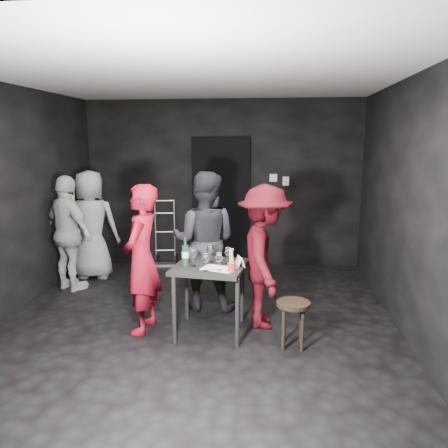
# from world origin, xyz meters

# --- Properties ---
(floor) EXTENTS (4.50, 5.00, 0.02)m
(floor) POSITION_xyz_m (0.00, 0.00, 0.00)
(floor) COLOR black
(floor) RESTS_ON ground
(ceiling) EXTENTS (4.50, 5.00, 0.02)m
(ceiling) POSITION_xyz_m (0.00, 0.00, 2.70)
(ceiling) COLOR silver
(ceiling) RESTS_ON ground
(wall_back) EXTENTS (4.50, 0.04, 2.70)m
(wall_back) POSITION_xyz_m (0.00, 2.50, 1.35)
(wall_back) COLOR black
(wall_back) RESTS_ON ground
(wall_front) EXTENTS (4.50, 0.04, 2.70)m
(wall_front) POSITION_xyz_m (0.00, -2.50, 1.35)
(wall_front) COLOR black
(wall_front) RESTS_ON ground
(wall_left) EXTENTS (0.04, 5.00, 2.70)m
(wall_left) POSITION_xyz_m (-2.25, 0.00, 1.35)
(wall_left) COLOR black
(wall_left) RESTS_ON ground
(wall_right) EXTENTS (0.04, 5.00, 2.70)m
(wall_right) POSITION_xyz_m (2.25, 0.00, 1.35)
(wall_right) COLOR black
(wall_right) RESTS_ON ground
(doorway) EXTENTS (0.95, 0.10, 2.10)m
(doorway) POSITION_xyz_m (0.00, 2.44, 1.05)
(doorway) COLOR black
(doorway) RESTS_ON ground
(wallbox_upper) EXTENTS (0.12, 0.06, 0.12)m
(wallbox_upper) POSITION_xyz_m (0.85, 2.45, 1.45)
(wallbox_upper) COLOR #B7B7B2
(wallbox_upper) RESTS_ON wall_back
(wallbox_lower) EXTENTS (0.10, 0.06, 0.14)m
(wallbox_lower) POSITION_xyz_m (1.05, 2.45, 1.40)
(wallbox_lower) COLOR #B7B7B2
(wallbox_lower) RESTS_ON wall_back
(hand_truck) EXTENTS (0.37, 0.32, 1.09)m
(hand_truck) POSITION_xyz_m (-0.93, 2.30, 0.20)
(hand_truck) COLOR #B2B2B7
(hand_truck) RESTS_ON floor
(tasting_table) EXTENTS (0.72, 0.72, 0.75)m
(tasting_table) POSITION_xyz_m (0.21, -0.24, 0.65)
(tasting_table) COLOR black
(tasting_table) RESTS_ON floor
(stool) EXTENTS (0.34, 0.34, 0.47)m
(stool) POSITION_xyz_m (1.08, -0.49, 0.37)
(stool) COLOR #2E2015
(stool) RESTS_ON floor
(server_red) EXTENTS (0.44, 0.64, 1.70)m
(server_red) POSITION_xyz_m (-0.52, -0.27, 0.85)
(server_red) COLOR maroon
(server_red) RESTS_ON floor
(woman_black) EXTENTS (0.95, 0.56, 1.89)m
(woman_black) POSITION_xyz_m (0.04, 0.47, 0.94)
(woman_black) COLOR #26262C
(woman_black) RESTS_ON floor
(man_maroon) EXTENTS (0.63, 1.13, 1.67)m
(man_maroon) POSITION_xyz_m (0.78, 0.01, 0.83)
(man_maroon) COLOR #42070E
(man_maroon) RESTS_ON floor
(bystander_cream) EXTENTS (1.09, 0.90, 1.68)m
(bystander_cream) POSITION_xyz_m (-1.91, 0.90, 0.84)
(bystander_cream) COLOR silver
(bystander_cream) RESTS_ON floor
(bystander_grey) EXTENTS (0.88, 0.52, 1.74)m
(bystander_grey) POSITION_xyz_m (-1.82, 1.46, 0.87)
(bystander_grey) COLOR gray
(bystander_grey) RESTS_ON floor
(tasting_mat) EXTENTS (0.38, 0.31, 0.00)m
(tasting_mat) POSITION_xyz_m (0.32, -0.37, 0.75)
(tasting_mat) COLOR white
(tasting_mat) RESTS_ON tasting_table
(wine_glass_a) EXTENTS (0.10, 0.10, 0.22)m
(wine_glass_a) POSITION_xyz_m (0.04, -0.31, 0.86)
(wine_glass_a) COLOR white
(wine_glass_a) RESTS_ON tasting_table
(wine_glass_b) EXTENTS (0.08, 0.08, 0.18)m
(wine_glass_b) POSITION_xyz_m (-0.04, -0.15, 0.84)
(wine_glass_b) COLOR white
(wine_glass_b) RESTS_ON tasting_table
(wine_glass_c) EXTENTS (0.10, 0.10, 0.21)m
(wine_glass_c) POSITION_xyz_m (0.19, -0.11, 0.86)
(wine_glass_c) COLOR white
(wine_glass_c) RESTS_ON tasting_table
(wine_glass_d) EXTENTS (0.10, 0.10, 0.20)m
(wine_glass_d) POSITION_xyz_m (0.20, -0.46, 0.85)
(wine_glass_d) COLOR white
(wine_glass_d) RESTS_ON tasting_table
(wine_glass_e) EXTENTS (0.10, 0.10, 0.21)m
(wine_glass_e) POSITION_xyz_m (0.33, -0.43, 0.85)
(wine_glass_e) COLOR white
(wine_glass_e) RESTS_ON tasting_table
(wine_glass_f) EXTENTS (0.09, 0.09, 0.19)m
(wine_glass_f) POSITION_xyz_m (0.39, -0.18, 0.85)
(wine_glass_f) COLOR white
(wine_glass_f) RESTS_ON tasting_table
(wine_bottle) EXTENTS (0.07, 0.07, 0.30)m
(wine_bottle) POSITION_xyz_m (-0.05, -0.28, 0.87)
(wine_bottle) COLOR #17321F
(wine_bottle) RESTS_ON tasting_table
(breadstick_cup) EXTENTS (0.08, 0.08, 0.25)m
(breadstick_cup) POSITION_xyz_m (0.46, -0.45, 0.86)
(breadstick_cup) COLOR #AA3223
(breadstick_cup) RESTS_ON tasting_table
(reserved_card) EXTENTS (0.13, 0.16, 0.11)m
(reserved_card) POSITION_xyz_m (0.51, -0.26, 0.80)
(reserved_card) COLOR white
(reserved_card) RESTS_ON tasting_table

